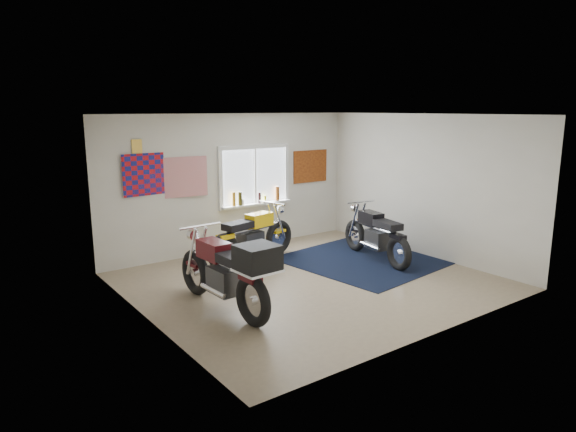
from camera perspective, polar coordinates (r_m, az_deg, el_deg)
ground at (r=8.53m, az=2.56°, el=-7.26°), size 5.50×5.50×0.00m
room_shell at (r=8.14m, az=2.66°, el=3.71°), size 5.50×5.50×5.50m
navy_rug at (r=9.77m, az=8.35°, el=-4.84°), size 2.79×2.88×0.01m
window_assembly at (r=10.46m, az=-3.71°, el=4.02°), size 1.66×0.17×1.26m
oil_bottles at (r=10.43m, az=-3.69°, el=2.12°), size 1.13×0.09×0.30m
flag_display at (r=9.33m, az=-16.45°, el=7.44°), size 1.60×0.10×1.17m
triumph_poster at (r=11.28m, az=2.49°, el=5.54°), size 0.90×0.03×0.70m
yellow_triumph at (r=9.46m, az=-4.01°, el=-2.40°), size 2.08×0.71×1.06m
black_chrome_bike at (r=9.71m, az=9.76°, el=-2.22°), size 0.66×2.03×1.05m
maroon_tourer at (r=7.14m, az=-6.64°, el=-6.23°), size 0.67×2.23×1.13m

